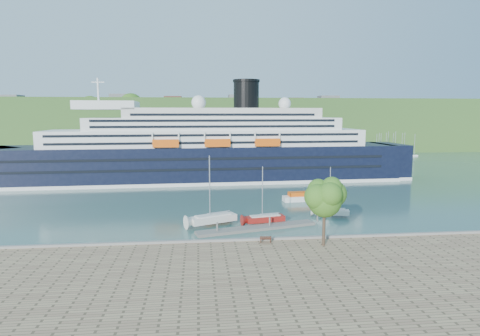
% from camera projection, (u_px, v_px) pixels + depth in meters
% --- Properties ---
extents(ground, '(400.00, 400.00, 0.00)m').
position_uv_depth(ground, '(269.00, 247.00, 51.95)').
color(ground, '#325952').
rests_on(ground, ground).
extents(far_hillside, '(400.00, 50.00, 24.00)m').
position_uv_depth(far_hillside, '(217.00, 125.00, 193.29)').
color(far_hillside, '#315B24').
rests_on(far_hillside, ground).
extents(quay_coping, '(220.00, 0.50, 0.30)m').
position_uv_depth(quay_coping, '(270.00, 239.00, 51.60)').
color(quay_coping, slate).
rests_on(quay_coping, promenade).
extents(cruise_ship, '(115.69, 20.82, 25.86)m').
position_uv_depth(cruise_ship, '(199.00, 131.00, 101.75)').
color(cruise_ship, black).
rests_on(cruise_ship, ground).
extents(park_bench, '(1.53, 0.76, 0.95)m').
position_uv_depth(park_bench, '(266.00, 239.00, 50.50)').
color(park_bench, '#441F13').
rests_on(park_bench, promenade).
extents(promenade_tree, '(5.58, 5.58, 9.24)m').
position_uv_depth(promenade_tree, '(324.00, 209.00, 48.85)').
color(promenade_tree, '#376C1C').
rests_on(promenade_tree, promenade).
extents(floating_pontoon, '(18.64, 6.95, 0.41)m').
position_uv_depth(floating_pontoon, '(257.00, 228.00, 59.82)').
color(floating_pontoon, slate).
rests_on(floating_pontoon, ground).
extents(sailboat_white_near, '(8.27, 5.24, 10.39)m').
position_uv_depth(sailboat_white_near, '(213.00, 192.00, 61.19)').
color(sailboat_white_near, silver).
rests_on(sailboat_white_near, ground).
extents(sailboat_red, '(6.98, 3.10, 8.72)m').
position_uv_depth(sailboat_red, '(265.00, 197.00, 62.01)').
color(sailboat_red, maroon).
rests_on(sailboat_red, ground).
extents(sailboat_white_far, '(6.44, 3.30, 8.02)m').
position_uv_depth(sailboat_white_far, '(332.00, 193.00, 66.59)').
color(sailboat_white_far, silver).
rests_on(sailboat_white_far, ground).
extents(tender_launch, '(6.70, 2.71, 1.81)m').
position_uv_depth(tender_launch, '(299.00, 196.00, 79.24)').
color(tender_launch, '#EA560D').
rests_on(tender_launch, ground).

